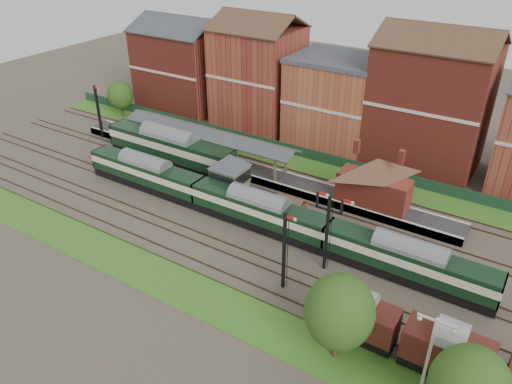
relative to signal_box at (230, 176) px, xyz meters
The scene contains 20 objects.
ground 5.45m from the signal_box, 47.29° to the right, with size 160.00×160.00×0.00m, color #473D33.
grass_back 13.47m from the signal_box, 76.76° to the left, with size 90.00×4.50×0.06m, color #2D6619.
grass_front 15.86m from the signal_box, 78.87° to the right, with size 90.00×5.00×0.06m, color #2D6619.
fence 15.25m from the signal_box, 78.50° to the left, with size 90.00×0.12×1.50m, color #193823.
platform 7.31m from the signal_box, 107.10° to the left, with size 55.00×3.40×1.00m, color #2D2D2D.
signal_box is the anchor object (origin of this frame).
brick_hut 8.25m from the signal_box, ahead, with size 3.20×2.64×2.94m.
station_building 16.37m from the signal_box, 23.43° to the left, with size 8.10×8.10×5.90m.
canopy 10.40m from the signal_box, 140.91° to the left, with size 26.00×3.89×4.08m.
semaphore_bracket 16.16m from the signal_box, 20.92° to the right, with size 3.60×0.25×8.18m.
semaphore_platform_end 27.41m from the signal_box, behind, with size 1.23×0.25×8.00m.
semaphore_siding 16.60m from the signal_box, 38.20° to the right, with size 1.23×0.25×8.00m.
yard_lamp 30.78m from the signal_box, 28.65° to the right, with size 2.60×0.22×7.00m.
town_backdrop 22.26m from the signal_box, 82.60° to the left, with size 69.00×10.00×16.00m.
dmu_train 6.87m from the signal_box, 28.57° to the right, with size 48.56×2.56×3.73m.
platform_railcar 12.39m from the signal_box, 164.77° to the left, with size 19.45×3.06×4.48m.
goods_van_a 24.47m from the signal_box, 30.07° to the right, with size 5.91×2.56×3.59m.
goods_van_b 30.46m from the signal_box, 23.73° to the right, with size 6.30×2.73×3.82m.
tree_far 25.50m from the signal_box, 36.58° to the right, with size 5.26×5.26×7.68m.
tree_back 33.14m from the signal_box, 157.62° to the left, with size 4.11×4.11×6.00m.
Camera 1 is at (26.88, -38.16, 30.44)m, focal length 35.00 mm.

